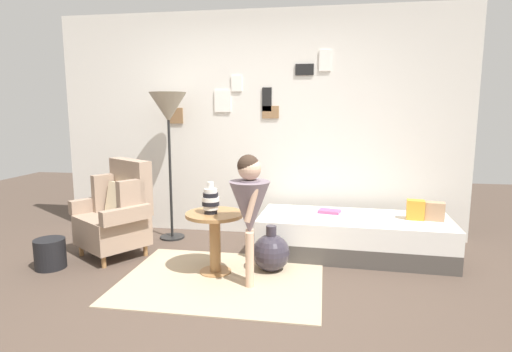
% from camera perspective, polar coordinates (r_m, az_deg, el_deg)
% --- Properties ---
extents(ground_plane, '(12.00, 12.00, 0.00)m').
position_cam_1_polar(ground_plane, '(3.34, -5.45, -17.12)').
color(ground_plane, '#4C3D33').
extents(gallery_wall, '(4.80, 0.12, 2.60)m').
position_cam_1_polar(gallery_wall, '(4.91, 0.18, 7.07)').
color(gallery_wall, silver).
rests_on(gallery_wall, ground).
extents(rug, '(1.73, 1.33, 0.01)m').
position_cam_1_polar(rug, '(3.74, -4.68, -14.02)').
color(rug, tan).
rests_on(rug, ground).
extents(armchair, '(0.90, 0.85, 0.97)m').
position_cam_1_polar(armchair, '(4.46, -18.51, -4.81)').
color(armchair, '#9E7042').
rests_on(armchair, ground).
extents(daybed, '(1.93, 0.89, 0.40)m').
position_cam_1_polar(daybed, '(4.39, 13.24, -8.02)').
color(daybed, '#4C4742').
rests_on(daybed, ground).
extents(pillow_head, '(0.20, 0.15, 0.18)m').
position_cam_1_polar(pillow_head, '(4.43, 23.40, -4.49)').
color(pillow_head, tan).
rests_on(pillow_head, daybed).
extents(pillow_mid, '(0.18, 0.14, 0.20)m').
position_cam_1_polar(pillow_mid, '(4.39, 21.11, -4.36)').
color(pillow_mid, orange).
rests_on(pillow_mid, daybed).
extents(side_table, '(0.52, 0.52, 0.56)m').
position_cam_1_polar(side_table, '(3.77, -5.69, -7.54)').
color(side_table, '#9E7042').
rests_on(side_table, ground).
extents(vase_striped, '(0.15, 0.15, 0.28)m').
position_cam_1_polar(vase_striped, '(3.68, -6.27, -3.35)').
color(vase_striped, black).
rests_on(vase_striped, side_table).
extents(floor_lamp, '(0.41, 0.41, 1.67)m').
position_cam_1_polar(floor_lamp, '(4.75, -12.00, 8.57)').
color(floor_lamp, black).
rests_on(floor_lamp, ground).
extents(person_child, '(0.34, 0.34, 1.12)m').
position_cam_1_polar(person_child, '(3.41, -0.89, -3.77)').
color(person_child, '#D8AD8E').
rests_on(person_child, ground).
extents(book_on_daybed, '(0.25, 0.20, 0.03)m').
position_cam_1_polar(book_on_daybed, '(4.45, 10.08, -4.82)').
color(book_on_daybed, '#C05083').
rests_on(book_on_daybed, daybed).
extents(demijohn_near, '(0.34, 0.34, 0.43)m').
position_cam_1_polar(demijohn_near, '(3.88, 2.09, -10.47)').
color(demijohn_near, '#332D38').
rests_on(demijohn_near, ground).
extents(magazine_basket, '(0.28, 0.28, 0.28)m').
position_cam_1_polar(magazine_basket, '(4.40, -26.50, -9.55)').
color(magazine_basket, black).
rests_on(magazine_basket, ground).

